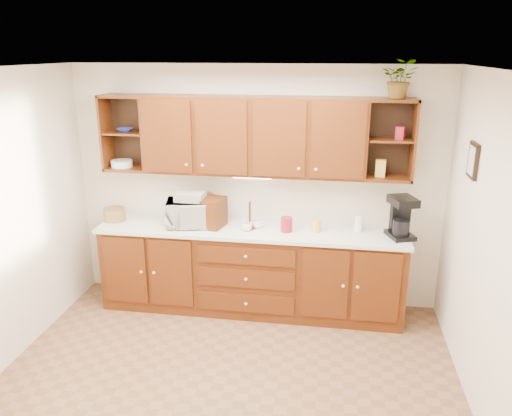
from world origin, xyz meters
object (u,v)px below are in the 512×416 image
(bread_box, at_px, (203,211))
(microwave, at_px, (191,213))
(coffee_maker, at_px, (401,217))
(potted_plant, at_px, (400,79))

(bread_box, bearing_deg, microwave, -153.32)
(coffee_maker, distance_m, potted_plant, 1.34)
(microwave, bearing_deg, potted_plant, -8.52)
(microwave, bearing_deg, coffee_maker, -11.59)
(bread_box, xyz_separation_m, coffee_maker, (2.04, -0.01, 0.04))
(bread_box, relative_size, potted_plant, 1.23)
(potted_plant, bearing_deg, bread_box, -177.10)
(microwave, distance_m, potted_plant, 2.48)
(microwave, distance_m, bread_box, 0.13)
(bread_box, height_order, coffee_maker, coffee_maker)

